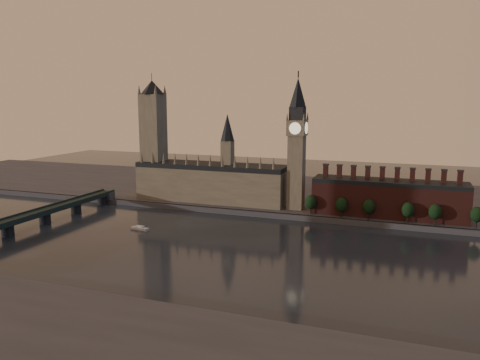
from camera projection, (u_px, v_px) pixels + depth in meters
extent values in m
plane|color=black|center=(235.00, 254.00, 273.96)|extent=(900.00, 900.00, 0.00)
cube|color=#49494E|center=(277.00, 216.00, 356.96)|extent=(900.00, 4.00, 4.00)
cube|color=#49494E|center=(302.00, 194.00, 440.29)|extent=(900.00, 180.00, 4.00)
cube|color=#7C7158|center=(211.00, 184.00, 399.33)|extent=(130.00, 30.00, 28.00)
cube|color=black|center=(211.00, 166.00, 396.61)|extent=(130.00, 30.00, 4.00)
cube|color=#7C7158|center=(228.00, 155.00, 389.85)|extent=(9.00, 9.00, 24.00)
cone|color=black|center=(227.00, 127.00, 385.95)|extent=(12.00, 12.00, 22.00)
cone|color=#7C7158|center=(142.00, 157.00, 402.38)|extent=(2.60, 2.60, 10.00)
cone|color=#7C7158|center=(153.00, 157.00, 398.75)|extent=(2.60, 2.60, 10.00)
cone|color=#7C7158|center=(164.00, 158.00, 395.13)|extent=(2.60, 2.60, 10.00)
cone|color=#7C7158|center=(175.00, 158.00, 391.51)|extent=(2.60, 2.60, 10.00)
cone|color=#7C7158|center=(187.00, 159.00, 387.89)|extent=(2.60, 2.60, 10.00)
cone|color=#7C7158|center=(198.00, 159.00, 384.27)|extent=(2.60, 2.60, 10.00)
cone|color=#7C7158|center=(210.00, 160.00, 380.65)|extent=(2.60, 2.60, 10.00)
cone|color=#7C7158|center=(222.00, 161.00, 377.03)|extent=(2.60, 2.60, 10.00)
cone|color=#7C7158|center=(235.00, 161.00, 373.41)|extent=(2.60, 2.60, 10.00)
cone|color=#7C7158|center=(248.00, 162.00, 369.79)|extent=(2.60, 2.60, 10.00)
cone|color=#7C7158|center=(260.00, 162.00, 366.17)|extent=(2.60, 2.60, 10.00)
cone|color=#7C7158|center=(274.00, 163.00, 362.55)|extent=(2.60, 2.60, 10.00)
cube|color=#7C7158|center=(154.00, 146.00, 412.63)|extent=(18.00, 18.00, 90.00)
cone|color=black|center=(152.00, 87.00, 403.98)|extent=(24.00, 24.00, 12.00)
cylinder|color=#232326|center=(152.00, 80.00, 402.96)|extent=(0.50, 0.50, 12.00)
cone|color=#7C7158|center=(139.00, 90.00, 399.61)|extent=(3.00, 3.00, 8.00)
cone|color=#7C7158|center=(155.00, 89.00, 394.21)|extent=(3.00, 3.00, 8.00)
cone|color=#7C7158|center=(149.00, 90.00, 414.42)|extent=(3.00, 3.00, 8.00)
cone|color=#7C7158|center=(165.00, 90.00, 409.02)|extent=(3.00, 3.00, 8.00)
cube|color=#7C7158|center=(296.00, 173.00, 366.84)|extent=(12.00, 12.00, 58.00)
cube|color=#7C7158|center=(297.00, 128.00, 360.90)|extent=(14.00, 14.00, 12.00)
cube|color=#232326|center=(297.00, 113.00, 359.03)|extent=(11.00, 11.00, 10.00)
cone|color=black|center=(298.00, 92.00, 356.32)|extent=(13.00, 13.00, 22.00)
cylinder|color=#232326|center=(298.00, 74.00, 354.03)|extent=(1.00, 1.00, 5.00)
cylinder|color=beige|center=(295.00, 128.00, 354.23)|extent=(9.00, 0.50, 9.00)
cylinder|color=beige|center=(299.00, 127.00, 367.57)|extent=(9.00, 0.50, 9.00)
cylinder|color=beige|center=(288.00, 128.00, 363.33)|extent=(0.50, 9.00, 9.00)
cylinder|color=beige|center=(306.00, 128.00, 358.47)|extent=(0.50, 9.00, 9.00)
cone|color=#7C7158|center=(287.00, 116.00, 355.55)|extent=(2.00, 2.00, 6.00)
cone|color=#7C7158|center=(304.00, 116.00, 351.16)|extent=(2.00, 2.00, 6.00)
cone|color=#7C7158|center=(291.00, 116.00, 367.58)|extent=(2.00, 2.00, 6.00)
cone|color=#7C7158|center=(308.00, 116.00, 363.20)|extent=(2.00, 2.00, 6.00)
cube|color=#552520|center=(388.00, 200.00, 346.10)|extent=(110.00, 25.00, 24.00)
cube|color=black|center=(389.00, 182.00, 343.81)|extent=(110.00, 25.00, 3.00)
cube|color=#552520|center=(326.00, 171.00, 358.65)|extent=(3.50, 3.50, 9.00)
cube|color=#232326|center=(326.00, 164.00, 357.80)|extent=(4.20, 4.20, 1.00)
cube|color=#552520|center=(339.00, 172.00, 355.13)|extent=(3.50, 3.50, 9.00)
cube|color=#232326|center=(340.00, 165.00, 354.28)|extent=(4.20, 4.20, 1.00)
cube|color=#552520|center=(353.00, 172.00, 351.60)|extent=(3.50, 3.50, 9.00)
cube|color=#232326|center=(354.00, 166.00, 350.75)|extent=(4.20, 4.20, 1.00)
cube|color=#552520|center=(368.00, 173.00, 348.08)|extent=(3.50, 3.50, 9.00)
cube|color=#232326|center=(368.00, 166.00, 347.23)|extent=(4.20, 4.20, 1.00)
cube|color=#552520|center=(382.00, 174.00, 344.55)|extent=(3.50, 3.50, 9.00)
cube|color=#232326|center=(383.00, 167.00, 343.70)|extent=(4.20, 4.20, 1.00)
cube|color=#552520|center=(397.00, 175.00, 341.03)|extent=(3.50, 3.50, 9.00)
cube|color=#232326|center=(398.00, 168.00, 340.18)|extent=(4.20, 4.20, 1.00)
cube|color=#552520|center=(412.00, 175.00, 337.50)|extent=(3.50, 3.50, 9.00)
cube|color=#232326|center=(413.00, 169.00, 336.65)|extent=(4.20, 4.20, 1.00)
cube|color=#552520|center=(428.00, 176.00, 333.97)|extent=(3.50, 3.50, 9.00)
cube|color=#232326|center=(428.00, 169.00, 333.13)|extent=(4.20, 4.20, 1.00)
cube|color=#552520|center=(444.00, 177.00, 330.45)|extent=(3.50, 3.50, 9.00)
cube|color=#232326|center=(444.00, 170.00, 329.60)|extent=(4.20, 4.20, 1.00)
cube|color=#552520|center=(460.00, 178.00, 326.92)|extent=(3.50, 3.50, 9.00)
cube|color=#232326|center=(461.00, 171.00, 326.08)|extent=(4.20, 4.20, 1.00)
cylinder|color=black|center=(311.00, 210.00, 352.60)|extent=(0.80, 0.80, 6.00)
ellipsoid|color=black|center=(311.00, 202.00, 351.49)|extent=(8.60, 8.60, 10.75)
cylinder|color=black|center=(341.00, 213.00, 343.50)|extent=(0.80, 0.80, 6.00)
ellipsoid|color=black|center=(341.00, 205.00, 342.40)|extent=(8.60, 8.60, 10.75)
cylinder|color=black|center=(368.00, 215.00, 337.74)|extent=(0.80, 0.80, 6.00)
ellipsoid|color=black|center=(369.00, 207.00, 336.64)|extent=(8.60, 8.60, 10.75)
cylinder|color=black|center=(407.00, 219.00, 328.03)|extent=(0.80, 0.80, 6.00)
ellipsoid|color=black|center=(408.00, 210.00, 326.92)|extent=(8.60, 8.60, 10.75)
cylinder|color=black|center=(434.00, 221.00, 321.91)|extent=(0.80, 0.80, 6.00)
ellipsoid|color=black|center=(435.00, 212.00, 320.81)|extent=(8.60, 8.60, 10.75)
cylinder|color=black|center=(476.00, 224.00, 314.23)|extent=(0.80, 0.80, 6.00)
ellipsoid|color=black|center=(477.00, 215.00, 313.13)|extent=(8.60, 8.60, 10.75)
cube|color=#1E2E29|center=(21.00, 219.00, 320.12)|extent=(12.00, 200.00, 2.50)
cube|color=#1E2E29|center=(15.00, 215.00, 321.66)|extent=(1.00, 200.00, 1.30)
cube|color=#1E2E29|center=(27.00, 217.00, 317.94)|extent=(1.00, 200.00, 1.30)
cube|color=#49494E|center=(106.00, 195.00, 408.42)|extent=(14.00, 8.00, 6.00)
cylinder|color=#232326|center=(8.00, 230.00, 309.88)|extent=(8.00, 8.00, 7.75)
cylinder|color=#232326|center=(45.00, 218.00, 341.36)|extent=(8.00, 8.00, 7.75)
cylinder|color=#232326|center=(76.00, 208.00, 372.84)|extent=(8.00, 8.00, 7.75)
cylinder|color=#232326|center=(102.00, 200.00, 404.32)|extent=(8.00, 8.00, 7.75)
cube|color=silver|center=(140.00, 229.00, 325.94)|extent=(14.00, 5.65, 1.56)
cube|color=silver|center=(140.00, 227.00, 325.71)|extent=(6.17, 3.66, 1.17)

